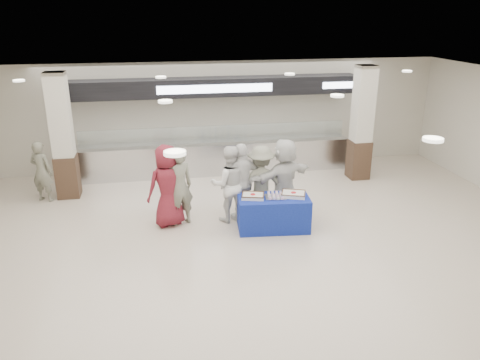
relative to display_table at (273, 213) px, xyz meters
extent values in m
plane|color=beige|center=(-0.75, -1.34, -0.38)|extent=(14.00, 14.00, 0.00)
cube|color=silver|center=(-0.75, 4.06, 0.08)|extent=(8.00, 0.80, 0.90)
cube|color=silver|center=(-0.75, 4.06, 0.55)|extent=(8.00, 0.85, 0.04)
cube|color=white|center=(-0.75, 3.76, 0.88)|extent=(7.60, 0.02, 0.50)
cube|color=black|center=(-0.75, 4.06, 2.17)|extent=(8.40, 0.70, 0.50)
cube|color=white|center=(-0.75, 3.70, 2.17)|extent=(3.20, 0.03, 0.22)
cube|color=white|center=(3.05, 3.70, 2.17)|extent=(1.40, 0.03, 0.18)
cube|color=#332217|center=(-4.75, 2.86, 0.18)|extent=(0.55, 0.55, 1.10)
cube|color=beige|center=(-4.75, 2.86, 1.78)|extent=(0.50, 0.50, 2.10)
cube|color=#332217|center=(3.25, 2.86, 0.18)|extent=(0.55, 0.55, 1.10)
cube|color=beige|center=(3.25, 2.86, 1.78)|extent=(0.50, 0.50, 2.10)
cube|color=navy|center=(0.00, 0.00, 0.00)|extent=(1.62, 0.93, 0.75)
cube|color=white|center=(-0.45, 0.06, 0.41)|extent=(0.56, 0.48, 0.07)
cube|color=#402712|center=(-0.45, 0.06, 0.46)|extent=(0.56, 0.48, 0.02)
cylinder|color=red|center=(-0.45, 0.06, 0.45)|extent=(0.13, 0.13, 0.01)
cube|color=white|center=(0.44, 0.00, 0.41)|extent=(0.62, 0.55, 0.08)
cube|color=#402712|center=(0.44, 0.00, 0.47)|extent=(0.62, 0.55, 0.02)
cylinder|color=red|center=(0.44, 0.00, 0.46)|extent=(0.15, 0.15, 0.01)
cube|color=#ABABB0|center=(0.04, 0.01, 0.38)|extent=(0.48, 0.39, 0.02)
imported|color=maroon|center=(-2.26, 0.64, 0.56)|extent=(1.07, 0.89, 1.87)
imported|color=#676B5B|center=(-2.01, 0.64, 0.52)|extent=(0.76, 0.63, 1.80)
imported|color=white|center=(-0.88, 0.64, 0.52)|extent=(0.87, 0.68, 1.78)
imported|color=white|center=(-0.58, 0.64, 0.53)|extent=(1.15, 0.74, 1.82)
imported|color=#676B5B|center=(-0.14, 0.67, 0.49)|extent=(1.18, 0.76, 1.73)
imported|color=silver|center=(0.40, 0.64, 0.56)|extent=(1.81, 1.24, 1.88)
imported|color=#676B5B|center=(-5.32, 2.66, 0.41)|extent=(0.68, 0.58, 1.57)
camera|label=1|loc=(-2.44, -9.14, 4.22)|focal=35.00mm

